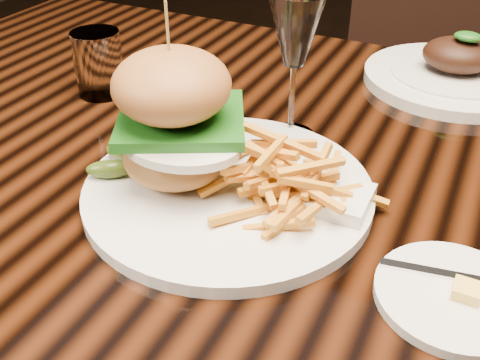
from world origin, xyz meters
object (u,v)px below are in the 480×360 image
at_px(far_dish, 453,74).
at_px(chair_far, 433,73).
at_px(burger_plate, 219,153).
at_px(wine_glass, 295,35).
at_px(dining_table, 322,217).

height_order(far_dish, chair_far, chair_far).
distance_m(burger_plate, far_dish, 0.48).
xyz_separation_m(wine_glass, chair_far, (0.08, 0.84, -0.35)).
bearing_deg(wine_glass, dining_table, -37.14).
bearing_deg(chair_far, wine_glass, -109.46).
bearing_deg(wine_glass, far_dish, 58.21).
bearing_deg(burger_plate, dining_table, 33.82).
height_order(wine_glass, far_dish, wine_glass).
xyz_separation_m(far_dish, chair_far, (-0.09, 0.56, -0.23)).
relative_size(far_dish, chair_far, 0.29).
distance_m(wine_glass, far_dish, 0.34).
xyz_separation_m(burger_plate, chair_far, (0.11, 1.00, -0.27)).
relative_size(burger_plate, wine_glass, 1.72).
relative_size(dining_table, far_dish, 5.79).
height_order(dining_table, burger_plate, burger_plate).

